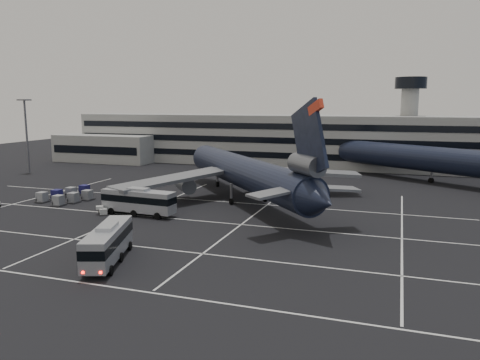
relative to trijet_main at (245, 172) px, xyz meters
name	(u,v)px	position (x,y,z in m)	size (l,w,h in m)	color
ground	(154,224)	(-7.50, -19.52, -5.25)	(260.00, 260.00, 0.00)	black
lane_markings	(162,224)	(-6.55, -18.80, -5.24)	(90.00, 55.62, 0.01)	silver
terminal	(267,140)	(-10.45, 51.62, 1.68)	(125.00, 26.00, 24.00)	gray
hills	(365,166)	(10.49, 150.48, -17.32)	(352.00, 180.00, 44.00)	#38332B
lightpole_left	(26,126)	(-62.50, 15.48, 6.57)	(2.40, 2.40, 18.28)	slate
trijet_main	(245,172)	(0.00, 0.00, 0.00)	(41.75, 47.53, 18.08)	black
trijet_far	(437,159)	(33.31, 31.45, 0.18)	(50.74, 37.91, 18.08)	black
bus_near	(108,242)	(-4.23, -35.41, -2.94)	(6.49, 12.18, 4.21)	#9EA0A6
bus_far	(139,200)	(-12.57, -15.14, -2.89)	(12.35, 3.73, 4.31)	#9EA0A6
tug_b	(103,211)	(-18.17, -16.59, -4.64)	(2.34, 2.46, 1.37)	#B6B7B2
uld_cluster	(68,195)	(-30.68, -9.33, -4.36)	(8.80, 12.47, 1.81)	#2D2D30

